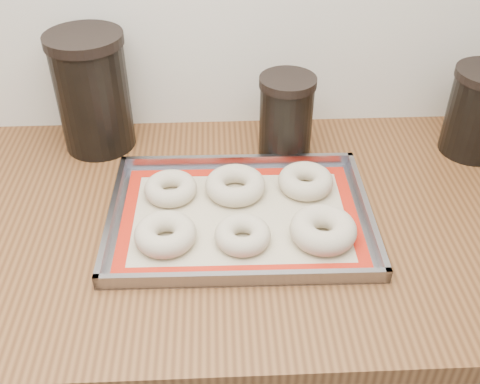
{
  "coord_description": "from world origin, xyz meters",
  "views": [
    {
      "loc": [
        -0.2,
        0.9,
        1.55
      ],
      "look_at": [
        -0.16,
        1.66,
        0.96
      ],
      "focal_mm": 42.0,
      "sensor_mm": 36.0,
      "label": 1
    }
  ],
  "objects_px": {
    "bagel_back_right": "(306,181)",
    "canister_right": "(480,112)",
    "bagel_front_mid": "(243,235)",
    "bagel_back_left": "(171,188)",
    "canister_mid": "(286,117)",
    "canister_left": "(93,92)",
    "bagel_front_left": "(165,234)",
    "bagel_back_mid": "(235,185)",
    "baking_tray": "(240,216)",
    "bagel_front_right": "(323,230)"
  },
  "relations": [
    {
      "from": "bagel_front_mid",
      "to": "bagel_back_left",
      "type": "height_order",
      "value": "same"
    },
    {
      "from": "baking_tray",
      "to": "canister_left",
      "type": "xyz_separation_m",
      "value": [
        -0.28,
        0.26,
        0.12
      ]
    },
    {
      "from": "baking_tray",
      "to": "bagel_back_right",
      "type": "relative_size",
      "value": 4.51
    },
    {
      "from": "bagel_back_left",
      "to": "bagel_back_mid",
      "type": "relative_size",
      "value": 0.87
    },
    {
      "from": "bagel_front_mid",
      "to": "canister_mid",
      "type": "xyz_separation_m",
      "value": [
        0.1,
        0.27,
        0.06
      ]
    },
    {
      "from": "baking_tray",
      "to": "bagel_back_left",
      "type": "relative_size",
      "value": 4.77
    },
    {
      "from": "bagel_back_left",
      "to": "canister_right",
      "type": "relative_size",
      "value": 0.54
    },
    {
      "from": "bagel_back_right",
      "to": "canister_right",
      "type": "relative_size",
      "value": 0.57
    },
    {
      "from": "bagel_front_left",
      "to": "bagel_front_right",
      "type": "bearing_deg",
      "value": -0.8
    },
    {
      "from": "bagel_back_right",
      "to": "canister_mid",
      "type": "xyz_separation_m",
      "value": [
        -0.03,
        0.13,
        0.06
      ]
    },
    {
      "from": "bagel_back_left",
      "to": "canister_left",
      "type": "bearing_deg",
      "value": 129.28
    },
    {
      "from": "canister_left",
      "to": "canister_mid",
      "type": "relative_size",
      "value": 1.42
    },
    {
      "from": "baking_tray",
      "to": "bagel_front_left",
      "type": "bearing_deg",
      "value": -154.31
    },
    {
      "from": "bagel_front_right",
      "to": "canister_left",
      "type": "xyz_separation_m",
      "value": [
        -0.42,
        0.33,
        0.1
      ]
    },
    {
      "from": "bagel_front_left",
      "to": "bagel_back_right",
      "type": "height_order",
      "value": "same"
    },
    {
      "from": "bagel_front_left",
      "to": "bagel_back_left",
      "type": "xyz_separation_m",
      "value": [
        0.0,
        0.13,
        -0.0
      ]
    },
    {
      "from": "bagel_back_mid",
      "to": "canister_mid",
      "type": "height_order",
      "value": "canister_mid"
    },
    {
      "from": "bagel_back_mid",
      "to": "bagel_back_right",
      "type": "distance_m",
      "value": 0.13
    },
    {
      "from": "baking_tray",
      "to": "bagel_front_mid",
      "type": "bearing_deg",
      "value": -88.8
    },
    {
      "from": "bagel_front_left",
      "to": "bagel_front_mid",
      "type": "relative_size",
      "value": 1.1
    },
    {
      "from": "bagel_front_left",
      "to": "canister_right",
      "type": "relative_size",
      "value": 0.58
    },
    {
      "from": "canister_left",
      "to": "bagel_front_left",
      "type": "bearing_deg",
      "value": -64.08
    },
    {
      "from": "baking_tray",
      "to": "bagel_back_left",
      "type": "bearing_deg",
      "value": 151.89
    },
    {
      "from": "baking_tray",
      "to": "bagel_back_right",
      "type": "distance_m",
      "value": 0.15
    },
    {
      "from": "bagel_front_mid",
      "to": "bagel_front_right",
      "type": "distance_m",
      "value": 0.14
    },
    {
      "from": "bagel_back_mid",
      "to": "canister_left",
      "type": "distance_m",
      "value": 0.35
    },
    {
      "from": "bagel_front_right",
      "to": "canister_left",
      "type": "distance_m",
      "value": 0.54
    },
    {
      "from": "baking_tray",
      "to": "canister_mid",
      "type": "relative_size",
      "value": 2.72
    },
    {
      "from": "bagel_back_left",
      "to": "bagel_front_right",
      "type": "bearing_deg",
      "value": -26.72
    },
    {
      "from": "bagel_front_left",
      "to": "canister_left",
      "type": "distance_m",
      "value": 0.37
    },
    {
      "from": "bagel_front_left",
      "to": "canister_mid",
      "type": "bearing_deg",
      "value": 49.6
    },
    {
      "from": "bagel_front_mid",
      "to": "canister_left",
      "type": "height_order",
      "value": "canister_left"
    },
    {
      "from": "bagel_front_right",
      "to": "canister_mid",
      "type": "bearing_deg",
      "value": 97.45
    },
    {
      "from": "bagel_front_left",
      "to": "bagel_back_right",
      "type": "relative_size",
      "value": 1.01
    },
    {
      "from": "bagel_front_right",
      "to": "bagel_back_right",
      "type": "xyz_separation_m",
      "value": [
        -0.01,
        0.14,
        -0.0
      ]
    },
    {
      "from": "bagel_front_mid",
      "to": "bagel_back_left",
      "type": "bearing_deg",
      "value": 133.39
    },
    {
      "from": "bagel_front_mid",
      "to": "bagel_back_mid",
      "type": "xyz_separation_m",
      "value": [
        -0.01,
        0.14,
        0.0
      ]
    },
    {
      "from": "bagel_front_right",
      "to": "bagel_front_mid",
      "type": "bearing_deg",
      "value": -179.03
    },
    {
      "from": "bagel_back_mid",
      "to": "bagel_back_right",
      "type": "bearing_deg",
      "value": 2.93
    },
    {
      "from": "baking_tray",
      "to": "canister_right",
      "type": "xyz_separation_m",
      "value": [
        0.49,
        0.2,
        0.08
      ]
    },
    {
      "from": "baking_tray",
      "to": "canister_right",
      "type": "distance_m",
      "value": 0.54
    },
    {
      "from": "canister_right",
      "to": "bagel_front_mid",
      "type": "bearing_deg",
      "value": -151.23
    },
    {
      "from": "bagel_back_mid",
      "to": "bagel_back_right",
      "type": "height_order",
      "value": "same"
    },
    {
      "from": "baking_tray",
      "to": "canister_mid",
      "type": "xyz_separation_m",
      "value": [
        0.1,
        0.21,
        0.08
      ]
    },
    {
      "from": "bagel_back_right",
      "to": "canister_left",
      "type": "bearing_deg",
      "value": 155.8
    },
    {
      "from": "canister_right",
      "to": "bagel_back_left",
      "type": "bearing_deg",
      "value": -167.69
    },
    {
      "from": "baking_tray",
      "to": "bagel_back_right",
      "type": "xyz_separation_m",
      "value": [
        0.13,
        0.08,
        0.02
      ]
    },
    {
      "from": "bagel_front_left",
      "to": "canister_left",
      "type": "relative_size",
      "value": 0.43
    },
    {
      "from": "bagel_front_right",
      "to": "canister_left",
      "type": "relative_size",
      "value": 0.46
    },
    {
      "from": "bagel_front_left",
      "to": "canister_mid",
      "type": "distance_m",
      "value": 0.36
    }
  ]
}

